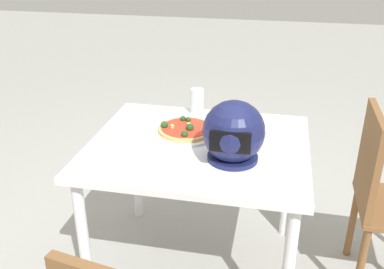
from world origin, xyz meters
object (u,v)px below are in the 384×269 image
dining_table (198,161)px  pizza (185,129)px  motorcycle_helmet (234,133)px  drinking_glass (197,101)px

dining_table → pizza: 0.17m
pizza → motorcycle_helmet: (-0.25, 0.21, 0.10)m
pizza → drinking_glass: 0.27m
dining_table → drinking_glass: bearing=-77.8°
motorcycle_helmet → drinking_glass: bearing=-62.4°
dining_table → motorcycle_helmet: motorcycle_helmet is taller
motorcycle_helmet → drinking_glass: 0.54m
motorcycle_helmet → dining_table: bearing=-34.9°
pizza → motorcycle_helmet: size_ratio=1.01×
pizza → drinking_glass: (-0.00, -0.26, 0.04)m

